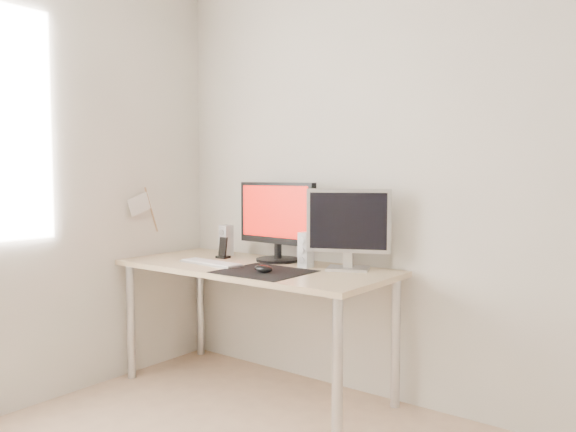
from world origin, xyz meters
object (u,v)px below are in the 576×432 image
Objects in this scene: keyboard at (211,263)px; speaker_right at (306,250)px; second_monitor at (348,225)px; speaker_left at (226,240)px; main_monitor at (277,218)px; phone_dock at (223,252)px; mouse at (263,269)px; desk at (254,279)px.

speaker_right is at bearing 24.96° from keyboard.
speaker_left is at bearing -179.83° from second_monitor.
speaker_left is 0.35m from keyboard.
speaker_left reaches higher than keyboard.
keyboard is at bearing -126.51° from main_monitor.
keyboard is 3.29× the size of phone_dock.
keyboard is at bearing -62.92° from phone_dock.
mouse is 0.69m from speaker_left.
phone_dock reaches higher than mouse.
mouse is 0.56× the size of speaker_right.
main_monitor is at bearing 85.94° from desk.
speaker_right reaches higher than mouse.
mouse is 0.20× the size of main_monitor.
main_monitor reaches higher than speaker_left.
main_monitor is 1.27× the size of second_monitor.
mouse is at bearing -25.75° from phone_dock.
mouse is at bearing -38.92° from desk.
desk is 8.18× the size of speaker_left.
speaker_right is at bearing -5.74° from speaker_left.
desk is at bearing -158.57° from speaker_right.
desk is 8.18× the size of speaker_right.
desk is 0.26m from keyboard.
second_monitor is 0.90m from speaker_left.
desk is at bearing 29.19° from keyboard.
speaker_left is (-0.40, -0.02, -0.16)m from main_monitor.
mouse is 0.60m from phone_dock.
keyboard is (-0.50, -0.23, -0.09)m from speaker_right.
main_monitor reaches higher than desk.
speaker_right is at bearing 1.90° from phone_dock.
main_monitor is 0.50m from second_monitor.
speaker_left is 0.12m from phone_dock.
second_monitor reaches higher than keyboard.
speaker_right reaches higher than keyboard.
keyboard is at bearing -155.04° from speaker_right.
mouse is at bearing -130.74° from second_monitor.
phone_dock is at bearing -57.46° from speaker_left.
second_monitor is at bearing 6.11° from phone_dock.
phone_dock is at bearing 154.25° from mouse.
second_monitor is (0.30, 0.35, 0.22)m from mouse.
second_monitor reaches higher than desk.
phone_dock is at bearing 117.08° from keyboard.
speaker_right is (-0.23, -0.07, -0.14)m from second_monitor.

